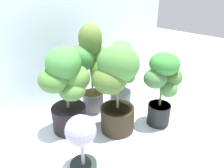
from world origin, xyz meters
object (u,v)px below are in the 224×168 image
at_px(potted_plant_center, 116,86).
at_px(potted_plant_front_right, 163,83).
at_px(potted_plant_back_center, 91,63).
at_px(potted_plant_back_left, 67,87).
at_px(floor_fan, 81,134).
at_px(potted_plant_back_right, 121,72).

xyz_separation_m(potted_plant_center, potted_plant_front_right, (0.34, -0.20, -0.02)).
bearing_deg(potted_plant_back_center, potted_plant_back_left, -164.25).
bearing_deg(potted_plant_back_left, floor_fan, -113.54).
height_order(potted_plant_back_right, potted_plant_front_right, potted_plant_back_right).
bearing_deg(potted_plant_back_right, potted_plant_back_center, 151.24).
bearing_deg(potted_plant_back_center, potted_plant_front_right, -64.19).
bearing_deg(potted_plant_back_center, floor_fan, -135.30).
xyz_separation_m(potted_plant_back_right, potted_plant_back_center, (-0.25, 0.14, 0.11)).
bearing_deg(potted_plant_center, potted_plant_back_right, 36.99).
distance_m(potted_plant_back_right, potted_plant_front_right, 0.43).
xyz_separation_m(potted_plant_back_left, potted_plant_front_right, (0.59, -0.48, -0.01)).
xyz_separation_m(potted_plant_back_left, floor_fan, (-0.17, -0.40, -0.12)).
relative_size(potted_plant_center, floor_fan, 1.82).
bearing_deg(potted_plant_front_right, potted_plant_back_left, 141.22).
xyz_separation_m(potted_plant_center, floor_fan, (-0.43, -0.12, -0.14)).
xyz_separation_m(potted_plant_front_right, floor_fan, (-0.77, 0.08, -0.12)).
relative_size(potted_plant_back_right, potted_plant_center, 0.92).
bearing_deg(potted_plant_front_right, potted_plant_back_right, 93.71).
bearing_deg(potted_plant_back_left, potted_plant_back_center, 15.75).
distance_m(potted_plant_back_right, potted_plant_center, 0.39).
xyz_separation_m(potted_plant_back_right, potted_plant_front_right, (0.03, -0.43, 0.02)).
bearing_deg(floor_fan, potted_plant_back_center, 141.87).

